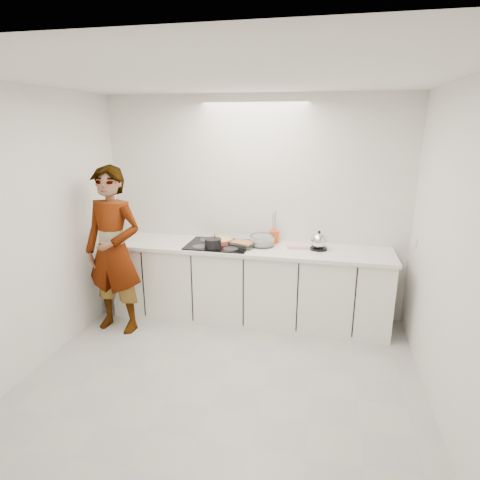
% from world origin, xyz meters
% --- Properties ---
extents(floor, '(3.60, 3.20, 0.00)m').
position_xyz_m(floor, '(0.00, 0.00, 0.00)').
color(floor, '#ABABAB').
rests_on(floor, ground).
extents(ceiling, '(3.60, 3.20, 0.00)m').
position_xyz_m(ceiling, '(0.00, 0.00, 2.60)').
color(ceiling, white).
rests_on(ceiling, wall_back).
extents(wall_back, '(3.60, 0.00, 2.60)m').
position_xyz_m(wall_back, '(0.00, 1.60, 1.30)').
color(wall_back, silver).
rests_on(wall_back, ground).
extents(wall_front, '(3.60, 0.00, 2.60)m').
position_xyz_m(wall_front, '(0.00, -1.60, 1.30)').
color(wall_front, silver).
rests_on(wall_front, ground).
extents(wall_left, '(0.00, 3.20, 2.60)m').
position_xyz_m(wall_left, '(-1.80, 0.00, 1.30)').
color(wall_left, silver).
rests_on(wall_left, ground).
extents(wall_right, '(0.02, 3.20, 2.60)m').
position_xyz_m(wall_right, '(1.80, 0.02, 1.30)').
color(wall_right, silver).
rests_on(wall_right, ground).
extents(base_cabinets, '(3.20, 0.58, 0.87)m').
position_xyz_m(base_cabinets, '(0.00, 1.28, 0.43)').
color(base_cabinets, white).
rests_on(base_cabinets, floor).
extents(countertop, '(3.24, 0.64, 0.04)m').
position_xyz_m(countertop, '(0.00, 1.28, 0.89)').
color(countertop, white).
rests_on(countertop, base_cabinets).
extents(hob, '(0.72, 0.54, 0.01)m').
position_xyz_m(hob, '(-0.35, 1.26, 0.92)').
color(hob, black).
rests_on(hob, countertop).
extents(tart_dish, '(0.34, 0.34, 0.05)m').
position_xyz_m(tart_dish, '(-0.34, 1.32, 0.95)').
color(tart_dish, '#B64937').
rests_on(tart_dish, hob).
extents(saucepan, '(0.19, 0.19, 0.18)m').
position_xyz_m(saucepan, '(-0.38, 1.11, 0.98)').
color(saucepan, black).
rests_on(saucepan, hob).
extents(baking_dish, '(0.32, 0.28, 0.05)m').
position_xyz_m(baking_dish, '(-0.06, 1.24, 0.95)').
color(baking_dish, silver).
rests_on(baking_dish, hob).
extents(mixing_bowl, '(0.29, 0.29, 0.13)m').
position_xyz_m(mixing_bowl, '(0.15, 1.34, 0.97)').
color(mixing_bowl, silver).
rests_on(mixing_bowl, countertop).
extents(tea_towel, '(0.25, 0.19, 0.04)m').
position_xyz_m(tea_towel, '(0.54, 1.35, 0.93)').
color(tea_towel, white).
rests_on(tea_towel, countertop).
extents(kettle, '(0.26, 0.26, 0.22)m').
position_xyz_m(kettle, '(0.79, 1.33, 1.00)').
color(kettle, black).
rests_on(kettle, countertop).
extents(utensil_crock, '(0.14, 0.14, 0.15)m').
position_xyz_m(utensil_crock, '(0.27, 1.50, 0.98)').
color(utensil_crock, '#DD4C11').
rests_on(utensil_crock, countertop).
extents(cook, '(0.72, 0.51, 1.86)m').
position_xyz_m(cook, '(-1.40, 0.75, 0.93)').
color(cook, white).
rests_on(cook, floor).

